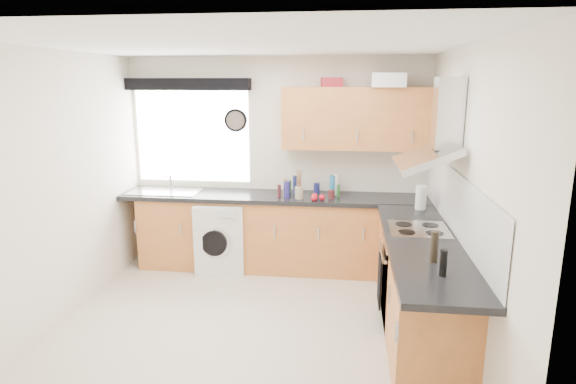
# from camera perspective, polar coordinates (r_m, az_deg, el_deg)

# --- Properties ---
(ground_plane) EXTENTS (3.60, 3.60, 0.00)m
(ground_plane) POSITION_cam_1_polar(r_m,az_deg,el_deg) (4.59, -4.57, -15.85)
(ground_plane) COLOR beige
(ceiling) EXTENTS (3.60, 3.60, 0.02)m
(ceiling) POSITION_cam_1_polar(r_m,az_deg,el_deg) (4.04, -5.23, 17.02)
(ceiling) COLOR white
(ceiling) RESTS_ON wall_back
(wall_back) EXTENTS (3.60, 0.02, 2.50)m
(wall_back) POSITION_cam_1_polar(r_m,az_deg,el_deg) (5.88, -1.29, 3.56)
(wall_back) COLOR silver
(wall_back) RESTS_ON ground_plane
(wall_front) EXTENTS (3.60, 0.02, 2.50)m
(wall_front) POSITION_cam_1_polar(r_m,az_deg,el_deg) (2.49, -13.49, -10.16)
(wall_front) COLOR silver
(wall_front) RESTS_ON ground_plane
(wall_left) EXTENTS (0.02, 3.60, 2.50)m
(wall_left) POSITION_cam_1_polar(r_m,az_deg,el_deg) (4.84, -26.24, 0.15)
(wall_left) COLOR silver
(wall_left) RESTS_ON ground_plane
(wall_right) EXTENTS (0.02, 3.60, 2.50)m
(wall_right) POSITION_cam_1_polar(r_m,az_deg,el_deg) (4.17, 20.15, -1.19)
(wall_right) COLOR silver
(wall_right) RESTS_ON ground_plane
(window) EXTENTS (1.40, 0.02, 1.10)m
(window) POSITION_cam_1_polar(r_m,az_deg,el_deg) (6.07, -11.25, 6.48)
(window) COLOR silver
(window) RESTS_ON wall_back
(window_blind) EXTENTS (1.50, 0.18, 0.14)m
(window_blind) POSITION_cam_1_polar(r_m,az_deg,el_deg) (5.94, -11.79, 12.41)
(window_blind) COLOR black
(window_blind) RESTS_ON wall_back
(splashback) EXTENTS (0.01, 3.00, 0.54)m
(splashback) POSITION_cam_1_polar(r_m,az_deg,el_deg) (4.46, 19.11, -1.12)
(splashback) COLOR white
(splashback) RESTS_ON wall_right
(base_cab_back) EXTENTS (3.00, 0.58, 0.86)m
(base_cab_back) POSITION_cam_1_polar(r_m,az_deg,el_deg) (5.81, -2.64, -4.90)
(base_cab_back) COLOR #A9612E
(base_cab_back) RESTS_ON ground_plane
(base_cab_corner) EXTENTS (0.60, 0.60, 0.86)m
(base_cab_corner) POSITION_cam_1_polar(r_m,az_deg,el_deg) (5.76, 13.31, -5.40)
(base_cab_corner) COLOR #A9612E
(base_cab_corner) RESTS_ON ground_plane
(base_cab_right) EXTENTS (0.58, 2.10, 0.86)m
(base_cab_right) POSITION_cam_1_polar(r_m,az_deg,el_deg) (4.51, 15.25, -10.78)
(base_cab_right) COLOR #A9612E
(base_cab_right) RESTS_ON ground_plane
(worktop_back) EXTENTS (3.60, 0.62, 0.05)m
(worktop_back) POSITION_cam_1_polar(r_m,az_deg,el_deg) (5.66, -1.71, -0.58)
(worktop_back) COLOR black
(worktop_back) RESTS_ON base_cab_back
(worktop_right) EXTENTS (0.62, 2.42, 0.05)m
(worktop_right) POSITION_cam_1_polar(r_m,az_deg,el_deg) (4.21, 15.76, -5.92)
(worktop_right) COLOR black
(worktop_right) RESTS_ON base_cab_right
(sink) EXTENTS (0.84, 0.46, 0.10)m
(sink) POSITION_cam_1_polar(r_m,az_deg,el_deg) (5.99, -14.40, 0.41)
(sink) COLOR #B8BBBE
(sink) RESTS_ON worktop_back
(oven) EXTENTS (0.56, 0.58, 0.85)m
(oven) POSITION_cam_1_polar(r_m,az_deg,el_deg) (4.65, 14.86, -10.10)
(oven) COLOR black
(oven) RESTS_ON ground_plane
(hob_plate) EXTENTS (0.52, 0.52, 0.01)m
(hob_plate) POSITION_cam_1_polar(r_m,az_deg,el_deg) (4.48, 15.23, -4.30)
(hob_plate) COLOR #B8BBBE
(hob_plate) RESTS_ON worktop_right
(extractor_hood) EXTENTS (0.52, 0.78, 0.66)m
(extractor_hood) POSITION_cam_1_polar(r_m,az_deg,el_deg) (4.33, 17.22, 6.54)
(extractor_hood) COLOR #B8BBBE
(extractor_hood) RESTS_ON wall_right
(upper_cabinets) EXTENTS (1.70, 0.35, 0.70)m
(upper_cabinets) POSITION_cam_1_polar(r_m,az_deg,el_deg) (5.58, 8.23, 8.62)
(upper_cabinets) COLOR #A9612E
(upper_cabinets) RESTS_ON wall_back
(washing_machine) EXTENTS (0.64, 0.63, 0.83)m
(washing_machine) POSITION_cam_1_polar(r_m,az_deg,el_deg) (5.82, -8.00, -5.14)
(washing_machine) COLOR silver
(washing_machine) RESTS_ON ground_plane
(wall_clock) EXTENTS (0.28, 0.04, 0.28)m
(wall_clock) POSITION_cam_1_polar(r_m,az_deg,el_deg) (5.87, -6.26, 8.42)
(wall_clock) COLOR black
(wall_clock) RESTS_ON wall_back
(casserole) EXTENTS (0.39, 0.30, 0.15)m
(casserole) POSITION_cam_1_polar(r_m,az_deg,el_deg) (5.47, 11.92, 12.86)
(casserole) COLOR silver
(casserole) RESTS_ON upper_cabinets
(storage_box) EXTENTS (0.26, 0.23, 0.10)m
(storage_box) POSITION_cam_1_polar(r_m,az_deg,el_deg) (5.66, 5.20, 12.84)
(storage_box) COLOR #B22734
(storage_box) RESTS_ON upper_cabinets
(utensil_pot) EXTENTS (0.12, 0.12, 0.14)m
(utensil_pot) POSITION_cam_1_polar(r_m,az_deg,el_deg) (5.45, 1.32, -0.09)
(utensil_pot) COLOR gray
(utensil_pot) RESTS_ON worktop_back
(kitchen_roll) EXTENTS (0.14, 0.14, 0.25)m
(kitchen_roll) POSITION_cam_1_polar(r_m,az_deg,el_deg) (5.18, 15.49, -0.65)
(kitchen_roll) COLOR silver
(kitchen_roll) RESTS_ON worktop_right
(tomato_cluster) EXTENTS (0.19, 0.19, 0.07)m
(tomato_cluster) POSITION_cam_1_polar(r_m,az_deg,el_deg) (5.40, 3.45, -0.62)
(tomato_cluster) COLOR red
(tomato_cluster) RESTS_ON worktop_back
(jar_0) EXTENTS (0.04, 0.04, 0.15)m
(jar_0) POSITION_cam_1_polar(r_m,az_deg,el_deg) (5.50, -1.05, 0.09)
(jar_0) COLOR #3D161A
(jar_0) RESTS_ON worktop_back
(jar_1) EXTENTS (0.04, 0.04, 0.14)m
(jar_1) POSITION_cam_1_polar(r_m,az_deg,el_deg) (5.56, 5.98, 0.14)
(jar_1) COLOR #205920
(jar_1) RESTS_ON worktop_back
(jar_2) EXTENTS (0.04, 0.04, 0.15)m
(jar_2) POSITION_cam_1_polar(r_m,az_deg,el_deg) (5.74, 0.19, 0.66)
(jar_2) COLOR #1D501C
(jar_2) RESTS_ON worktop_back
(jar_3) EXTENTS (0.07, 0.07, 0.12)m
(jar_3) POSITION_cam_1_polar(r_m,az_deg,el_deg) (5.75, 3.41, 0.49)
(jar_3) COLOR navy
(jar_3) RESTS_ON worktop_back
(jar_4) EXTENTS (0.04, 0.04, 0.22)m
(jar_4) POSITION_cam_1_polar(r_m,az_deg,el_deg) (5.52, -0.34, 0.53)
(jar_4) COLOR olive
(jar_4) RESTS_ON worktop_back
(jar_5) EXTENTS (0.07, 0.07, 0.26)m
(jar_5) POSITION_cam_1_polar(r_m,az_deg,el_deg) (5.64, 5.77, 0.90)
(jar_5) COLOR beige
(jar_5) RESTS_ON worktop_back
(jar_6) EXTENTS (0.07, 0.07, 0.19)m
(jar_6) POSITION_cam_1_polar(r_m,az_deg,el_deg) (5.49, -0.15, 0.30)
(jar_6) COLOR navy
(jar_6) RESTS_ON worktop_back
(jar_7) EXTENTS (0.07, 0.07, 0.24)m
(jar_7) POSITION_cam_1_polar(r_m,az_deg,el_deg) (5.63, 5.28, 0.79)
(jar_7) COLOR #1D668E
(jar_7) RESTS_ON worktop_back
(jar_8) EXTENTS (0.07, 0.07, 0.09)m
(jar_8) POSITION_cam_1_polar(r_m,az_deg,el_deg) (5.50, 5.16, -0.26)
(jar_8) COLOR #46191A
(jar_8) RESTS_ON worktop_back
(jar_9) EXTENTS (0.05, 0.05, 0.21)m
(jar_9) POSITION_cam_1_polar(r_m,az_deg,el_deg) (5.69, 0.81, 0.87)
(jar_9) COLOR #151E49
(jar_9) RESTS_ON worktop_back
(jar_10) EXTENTS (0.05, 0.05, 0.22)m
(jar_10) POSITION_cam_1_polar(r_m,az_deg,el_deg) (5.73, 5.51, 0.93)
(jar_10) COLOR black
(jar_10) RESTS_ON worktop_back
(bottle_0) EXTENTS (0.05, 0.05, 0.18)m
(bottle_0) POSITION_cam_1_polar(r_m,az_deg,el_deg) (3.49, 17.92, -8.00)
(bottle_0) COLOR black
(bottle_0) RESTS_ON worktop_right
(bottle_1) EXTENTS (0.06, 0.06, 0.24)m
(bottle_1) POSITION_cam_1_polar(r_m,az_deg,el_deg) (3.71, 16.96, -6.22)
(bottle_1) COLOR black
(bottle_1) RESTS_ON worktop_right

